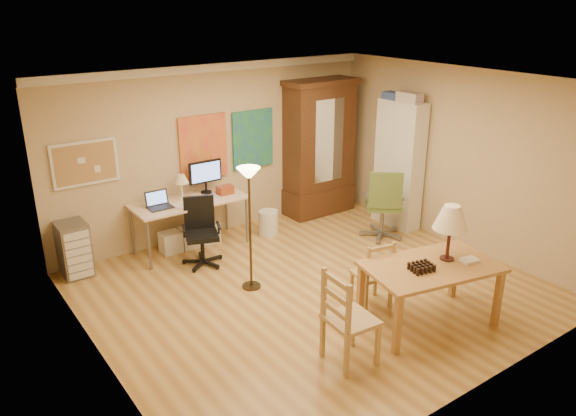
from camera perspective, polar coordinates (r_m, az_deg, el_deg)
floor at (r=7.50m, az=2.56°, el=-8.28°), size 5.50×5.50×0.00m
crown_molding at (r=8.68m, az=-7.49°, el=13.98°), size 5.50×0.08×0.12m
corkboard at (r=8.16m, az=-19.91°, el=4.31°), size 0.90×0.04×0.62m
art_panel_left at (r=8.80m, az=-8.59°, el=6.11°), size 0.80×0.04×1.00m
art_panel_right at (r=9.22m, az=-3.60°, el=6.98°), size 0.75×0.04×0.95m
dining_table at (r=6.65m, az=15.04°, el=-4.28°), size 1.67×1.20×1.43m
ladder_chair_back at (r=7.03m, az=8.63°, el=-6.80°), size 0.48×0.46×0.89m
ladder_chair_left at (r=5.93m, az=6.12°, el=-11.36°), size 0.50×0.52×1.06m
torchiere_lamp at (r=7.03m, az=-3.97°, el=1.55°), size 0.30×0.30×1.66m
computer_desk at (r=8.65m, az=-9.82°, el=-1.03°), size 1.71×0.75×1.29m
office_chair_black at (r=8.17m, az=-8.71°, el=-3.92°), size 0.60×0.60×0.98m
office_chair_green at (r=9.06m, az=9.56°, el=-1.14°), size 0.73×0.73×1.15m
drawer_cart at (r=8.25m, az=-20.90°, el=-3.94°), size 0.38×0.46×0.77m
armoire at (r=9.82m, az=3.14°, el=5.25°), size 1.28×0.61×2.35m
bookshelf at (r=9.40m, az=11.20°, el=4.31°), size 0.31×0.84×2.09m
wastebin at (r=9.09m, az=-2.01°, el=-1.50°), size 0.32×0.32×0.40m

